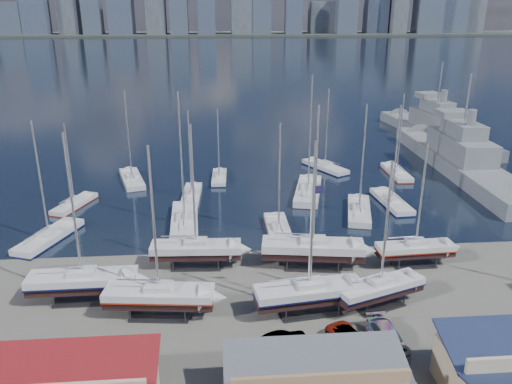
{
  "coord_description": "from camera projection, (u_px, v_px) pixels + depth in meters",
  "views": [
    {
      "loc": [
        -6.29,
        -51.71,
        25.98
      ],
      "look_at": [
        -1.53,
        8.0,
        4.32
      ],
      "focal_mm": 35.0,
      "sensor_mm": 36.0,
      "label": 1
    }
  ],
  "objects": [
    {
      "name": "skyline",
      "position": [
        212.0,
        0.0,
        563.0
      ],
      "size": [
        639.14,
        43.8,
        107.69
      ],
      "color": "#475166",
      "rests_on": "far_shore"
    },
    {
      "name": "water",
      "position": [
        224.0,
        53.0,
        339.06
      ],
      "size": [
        1400.0,
        600.0,
        0.4
      ],
      "primitive_type": "cube",
      "color": "#182437",
      "rests_on": "ground"
    },
    {
      "name": "car_b",
      "position": [
        283.0,
        343.0,
        40.3
      ],
      "size": [
        4.94,
        2.94,
        1.54
      ],
      "primitive_type": "imported",
      "rotation": [
        0.0,
        0.0,
        1.87
      ],
      "color": "gray",
      "rests_on": "ground"
    },
    {
      "name": "far_shore",
      "position": [
        220.0,
        35.0,
        582.36
      ],
      "size": [
        1400.0,
        80.0,
        2.2
      ],
      "primitive_type": "cube",
      "color": "#2D332D",
      "rests_on": "ground"
    },
    {
      "name": "sailboat_moored_9",
      "position": [
        359.0,
        212.0,
        67.9
      ],
      "size": [
        5.43,
        10.84,
        15.76
      ],
      "rotation": [
        0.0,
        0.0,
        1.32
      ],
      "color": "black",
      "rests_on": "water"
    },
    {
      "name": "naval_ship_east",
      "position": [
        459.0,
        161.0,
        86.46
      ],
      "size": [
        8.72,
        46.01,
        18.12
      ],
      "rotation": [
        0.0,
        0.0,
        1.54
      ],
      "color": "slate",
      "rests_on": "water"
    },
    {
      "name": "sailboat_moored_3",
      "position": [
        185.0,
        223.0,
        64.4
      ],
      "size": [
        3.85,
        12.17,
        18.0
      ],
      "rotation": [
        0.0,
        0.0,
        1.61
      ],
      "color": "black",
      "rests_on": "water"
    },
    {
      "name": "sailboat_cradle_6",
      "position": [
        415.0,
        249.0,
        53.68
      ],
      "size": [
        8.53,
        2.77,
        13.79
      ],
      "rotation": [
        0.0,
        0.0,
        0.05
      ],
      "color": "#2D2D33",
      "rests_on": "ground"
    },
    {
      "name": "sailboat_moored_7",
      "position": [
        308.0,
        193.0,
        75.16
      ],
      "size": [
        6.32,
        12.82,
        18.64
      ],
      "rotation": [
        0.0,
        0.0,
        1.33
      ],
      "color": "black",
      "rests_on": "water"
    },
    {
      "name": "sailboat_moored_4",
      "position": [
        192.0,
        196.0,
        73.97
      ],
      "size": [
        2.89,
        9.11,
        13.61
      ],
      "rotation": [
        0.0,
        0.0,
        1.53
      ],
      "color": "black",
      "rests_on": "water"
    },
    {
      "name": "sailboat_moored_0",
      "position": [
        49.0,
        238.0,
        60.03
      ],
      "size": [
        6.31,
        10.61,
        15.33
      ],
      "rotation": [
        0.0,
        0.0,
        1.21
      ],
      "color": "black",
      "rests_on": "water"
    },
    {
      "name": "car_d",
      "position": [
        387.0,
        337.0,
        41.01
      ],
      "size": [
        2.72,
        5.66,
        1.59
      ],
      "primitive_type": "imported",
      "rotation": [
        0.0,
        0.0,
        0.09
      ],
      "color": "gray",
      "rests_on": "ground"
    },
    {
      "name": "flagpole",
      "position": [
        311.0,
        238.0,
        44.47
      ],
      "size": [
        1.07,
        0.12,
        12.17
      ],
      "color": "white",
      "rests_on": "ground"
    },
    {
      "name": "car_c",
      "position": [
        351.0,
        340.0,
        40.79
      ],
      "size": [
        3.98,
        5.4,
        1.36
      ],
      "primitive_type": "imported",
      "rotation": [
        0.0,
        0.0,
        0.4
      ],
      "color": "gray",
      "rests_on": "ground"
    },
    {
      "name": "sailboat_cradle_2",
      "position": [
        196.0,
        249.0,
        53.35
      ],
      "size": [
        9.71,
        3.17,
        15.68
      ],
      "rotation": [
        0.0,
        0.0,
        -0.05
      ],
      "color": "#2D2D33",
      "rests_on": "ground"
    },
    {
      "name": "sailboat_moored_6",
      "position": [
        278.0,
        232.0,
        61.89
      ],
      "size": [
        2.82,
        9.82,
        14.65
      ],
      "rotation": [
        0.0,
        0.0,
        1.58
      ],
      "color": "black",
      "rests_on": "water"
    },
    {
      "name": "car_a",
      "position": [
        102.0,
        357.0,
        38.83
      ],
      "size": [
        2.01,
        4.14,
        1.36
      ],
      "primitive_type": "imported",
      "rotation": [
        0.0,
        0.0,
        -0.1
      ],
      "color": "gray",
      "rests_on": "ground"
    },
    {
      "name": "sailboat_cradle_4",
      "position": [
        313.0,
        249.0,
        53.3
      ],
      "size": [
        11.14,
        4.56,
        17.53
      ],
      "rotation": [
        0.0,
        0.0,
        -0.14
      ],
      "color": "#2D2D33",
      "rests_on": "ground"
    },
    {
      "name": "sailboat_moored_1",
      "position": [
        75.0,
        205.0,
        70.55
      ],
      "size": [
        5.08,
        8.7,
        12.55
      ],
      "rotation": [
        0.0,
        0.0,
        1.22
      ],
      "color": "black",
      "rests_on": "water"
    },
    {
      "name": "sailboat_moored_11",
      "position": [
        396.0,
        173.0,
        84.21
      ],
      "size": [
        2.88,
        9.67,
        14.38
      ],
      "rotation": [
        0.0,
        0.0,
        1.55
      ],
      "color": "black",
      "rests_on": "water"
    },
    {
      "name": "sailboat_moored_8",
      "position": [
        325.0,
        168.0,
        87.19
      ],
      "size": [
        7.07,
        9.95,
        14.68
      ],
      "rotation": [
        0.0,
        0.0,
        2.06
      ],
      "color": "black",
      "rests_on": "water"
    },
    {
      "name": "sailboat_moored_5",
      "position": [
        219.0,
        178.0,
        81.8
      ],
      "size": [
        2.63,
        8.3,
        12.27
      ],
      "rotation": [
        0.0,
        0.0,
        1.53
      ],
      "color": "black",
      "rests_on": "water"
    },
    {
      "name": "sailboat_cradle_3",
      "position": [
        310.0,
        292.0,
        45.1
      ],
      "size": [
        10.3,
        4.14,
        16.18
      ],
      "rotation": [
        0.0,
        0.0,
        0.14
      ],
      "color": "#2D2D33",
      "rests_on": "ground"
    },
    {
      "name": "sailboat_moored_10",
      "position": [
        391.0,
        203.0,
        71.25
      ],
      "size": [
        3.52,
        10.19,
        14.97
      ],
      "rotation": [
        0.0,
        0.0,
        1.64
      ],
      "color": "black",
      "rests_on": "water"
    },
    {
      "name": "sailboat_cradle_1",
      "position": [
        159.0,
        296.0,
        44.6
      ],
      "size": [
        10.11,
        3.85,
        15.94
      ],
      "rotation": [
        0.0,
        0.0,
        -0.11
      ],
      "color": "#2D2D33",
      "rests_on": "ground"
    },
    {
      "name": "naval_ship_west",
      "position": [
        434.0,
        131.0,
        108.46
      ],
      "size": [
        11.28,
        40.95,
        17.64
      ],
      "rotation": [
        0.0,
        0.0,
        1.69
      ],
      "color": "slate",
      "rests_on": "water"
    },
    {
      "name": "ground",
      "position": [
        286.0,
        296.0,
        48.41
      ],
      "size": [
        1400.0,
        1400.0,
        0.0
      ],
      "primitive_type": "plane",
      "color": "#605E59",
      "rests_on": "ground"
    },
    {
      "name": "sailboat_moored_2",
      "position": [
        132.0,
        180.0,
        80.72
      ],
      "size": [
        5.62,
        10.68,
        15.53
      ],
      "rotation": [
        0.0,
        0.0,
        1.85
      ],
      "color": "black",
      "rests_on": "water"
    },
    {
      "name": "sailboat_cradle_5",
      "position": [
        380.0,
        288.0,
        46.05
      ],
      "size": [
        9.0,
        5.28,
        14.19
      ],
      "rotation": [
        0.0,
        0.0,
        0.35
      ],
      "color": "#2D2D33",
      "rests_on": "ground"
    },
    {
      "name": "sailboat_cradle_0",
      "position": [
        83.0,
        281.0,
        47.01
      ],
      "size": [
        10.22,
        2.97,
        16.42
      ],
      "rotation": [
        0.0,
        0.0,
        0.01
      ],
      "color": "#2D2D33",
      "rests_on": "ground"
    }
  ]
}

